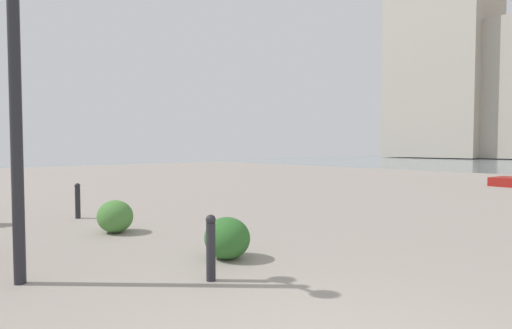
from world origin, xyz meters
The scene contains 6 objects.
building_highrise centered at (27.91, -66.13, 15.54)m, with size 14.79×12.70×31.09m.
lamppost centered at (4.00, 1.15, 2.75)m, with size 0.98×0.28×4.16m.
bollard_near centered at (2.48, -0.70, 0.45)m, with size 0.13×0.13×0.86m.
bollard_mid centered at (8.32, -0.99, 0.44)m, with size 0.13×0.13×0.85m.
shrub_low centered at (6.16, -0.99, 0.32)m, with size 0.76×0.69×0.65m.
shrub_round centered at (3.16, -1.48, 0.32)m, with size 0.75×0.68×0.64m.
Camera 1 is at (-1.72, 2.32, 1.72)m, focal length 28.47 mm.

